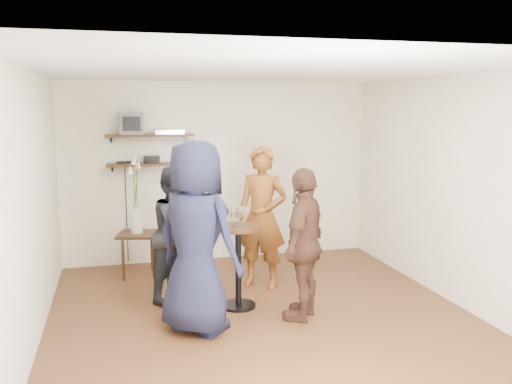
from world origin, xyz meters
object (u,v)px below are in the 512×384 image
dvd_deck (169,132)px  person_brown (304,244)px  person_dark (178,233)px  radio (152,159)px  drinks_table (238,255)px  crt_monitor (131,123)px  person_plaid (262,217)px  side_table (137,240)px  person_navy (196,238)px

dvd_deck → person_brown: bearing=-64.3°
person_dark → person_brown: person_brown is taller
radio → drinks_table: bearing=-67.5°
dvd_deck → person_brown: dvd_deck is taller
crt_monitor → person_plaid: crt_monitor is taller
dvd_deck → drinks_table: (0.55, -1.92, -1.29)m
dvd_deck → side_table: bearing=-137.9°
person_plaid → person_brown: size_ratio=1.09×
person_navy → person_brown: size_ratio=1.19×
person_navy → crt_monitor: bearing=-33.1°
person_plaid → drinks_table: bearing=-90.0°
person_plaid → crt_monitor: bearing=174.5°
crt_monitor → radio: bearing=0.0°
dvd_deck → drinks_table: 2.38m
crt_monitor → person_plaid: size_ratio=0.18×
dvd_deck → side_table: (-0.50, -0.45, -1.41)m
person_plaid → person_brown: person_plaid is taller
radio → side_table: size_ratio=0.37×
dvd_deck → drinks_table: bearing=-74.1°
person_dark → person_navy: person_navy is taller
radio → person_brown: (1.41, -2.40, -0.71)m
person_navy → person_brown: 1.17m
side_table → drinks_table: 1.81m
person_brown → person_navy: bearing=-48.5°
crt_monitor → radio: size_ratio=1.45×
person_navy → person_brown: bearing=-131.5°
person_dark → side_table: bearing=59.8°
crt_monitor → person_brown: (1.67, -2.40, -1.21)m
dvd_deck → drinks_table: dvd_deck is taller
side_table → radio: bearing=61.1°
person_plaid → dvd_deck: bearing=162.7°
person_navy → person_brown: person_navy is taller
crt_monitor → dvd_deck: size_ratio=0.80×
radio → person_brown: person_brown is taller
person_brown → drinks_table: bearing=-90.0°
crt_monitor → person_dark: size_ratio=0.20×
drinks_table → person_brown: 0.80m
side_table → person_brown: person_brown is taller
person_dark → dvd_deck: bearing=34.2°
dvd_deck → person_dark: size_ratio=0.25×
person_navy → dvd_deck: bearing=-44.8°
drinks_table → person_dark: bearing=143.2°
person_dark → person_navy: bearing=-139.1°
crt_monitor → person_navy: (0.51, -2.47, -1.05)m
person_dark → person_navy: 1.02m
person_navy → person_dark: bearing=-40.9°
side_table → person_brown: size_ratio=0.37×
drinks_table → crt_monitor: bearing=118.9°
drinks_table → person_brown: (0.61, -0.47, 0.21)m
crt_monitor → radio: crt_monitor is taller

